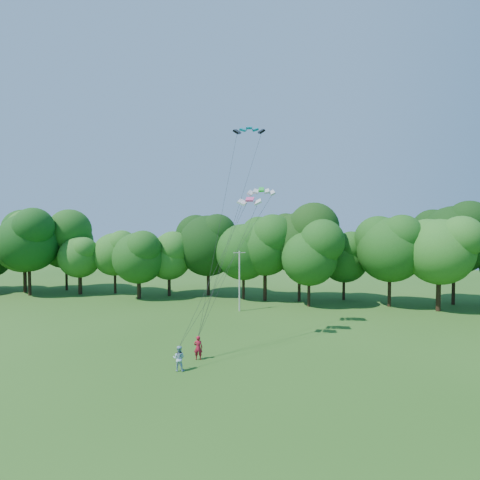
# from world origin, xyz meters

# --- Properties ---
(ground) EXTENTS (160.00, 160.00, 0.00)m
(ground) POSITION_xyz_m (0.00, 0.00, 0.00)
(ground) COLOR #235216
(ground) RESTS_ON ground
(utility_pole) EXTENTS (1.37, 0.62, 7.26)m
(utility_pole) POSITION_xyz_m (-0.77, 29.20, 3.76)
(utility_pole) COLOR #ADACA4
(utility_pole) RESTS_ON ground
(kite_flyer_left) EXTENTS (0.74, 0.56, 1.86)m
(kite_flyer_left) POSITION_xyz_m (-0.77, 12.59, 0.93)
(kite_flyer_left) COLOR maroon
(kite_flyer_left) RESTS_ON ground
(kite_flyer_right) EXTENTS (0.91, 0.73, 1.80)m
(kite_flyer_right) POSITION_xyz_m (-1.45, 10.19, 0.90)
(kite_flyer_right) COLOR #9CBFD9
(kite_flyer_right) RESTS_ON ground
(kite_teal) EXTENTS (2.95, 1.62, 0.56)m
(kite_teal) POSITION_xyz_m (2.02, 19.63, 19.34)
(kite_teal) COLOR #04738F
(kite_teal) RESTS_ON ground
(kite_green) EXTENTS (2.49, 1.30, 0.53)m
(kite_green) POSITION_xyz_m (3.34, 18.30, 13.52)
(kite_green) COLOR green
(kite_green) RESTS_ON ground
(kite_pink) EXTENTS (2.07, 1.05, 0.48)m
(kite_pink) POSITION_xyz_m (2.51, 17.12, 12.59)
(kite_pink) COLOR #FF468D
(kite_pink) RESTS_ON ground
(tree_back_west) EXTENTS (9.45, 9.45, 13.74)m
(tree_back_west) POSITION_xyz_m (-33.08, 33.15, 8.58)
(tree_back_west) COLOR #342414
(tree_back_west) RESTS_ON ground
(tree_back_center) EXTENTS (9.30, 9.30, 13.53)m
(tree_back_center) POSITION_xyz_m (6.10, 36.61, 8.45)
(tree_back_center) COLOR black
(tree_back_center) RESTS_ON ground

